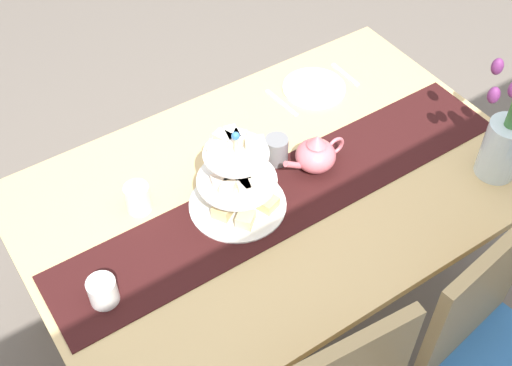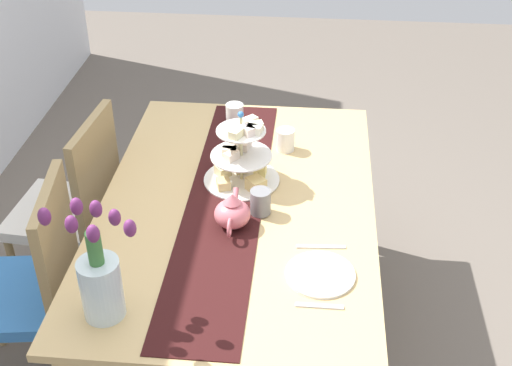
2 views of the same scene
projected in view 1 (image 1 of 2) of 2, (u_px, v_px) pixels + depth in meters
name	position (u px, v px, depth m)	size (l,w,h in m)	color
ground_plane	(274.00, 309.00, 2.62)	(8.00, 8.00, 0.00)	#6B6056
dining_table	(277.00, 205.00, 2.15)	(1.60, 1.03, 0.73)	tan
chair_left	(494.00, 357.00, 1.93)	(0.48, 0.48, 0.91)	#9C8254
table_runner	(287.00, 194.00, 2.06)	(1.55, 0.29, 0.00)	black
tiered_cake_stand	(237.00, 183.00, 1.96)	(0.30, 0.30, 0.30)	beige
teapot	(316.00, 154.00, 2.09)	(0.24, 0.13, 0.14)	#D66B75
tulip_vase	(506.00, 139.00, 2.02)	(0.19, 0.26, 0.42)	silver
cream_jug	(103.00, 292.00, 1.77)	(0.08, 0.08, 0.09)	white
dinner_plate_left	(314.00, 88.00, 2.40)	(0.23, 0.23, 0.01)	white
fork_left	(345.00, 75.00, 2.46)	(0.02, 0.15, 0.01)	silver
knife_left	(281.00, 103.00, 2.35)	(0.01, 0.17, 0.01)	silver
mug_grey	(276.00, 150.00, 2.12)	(0.08, 0.08, 0.10)	slate
mug_white_text	(138.00, 198.00, 1.99)	(0.08, 0.08, 0.10)	white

